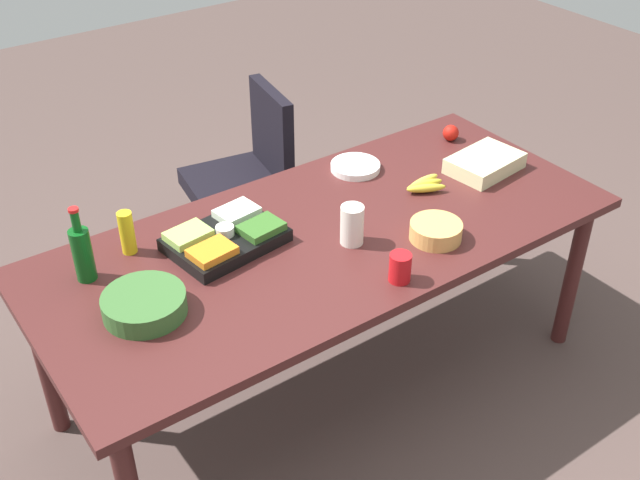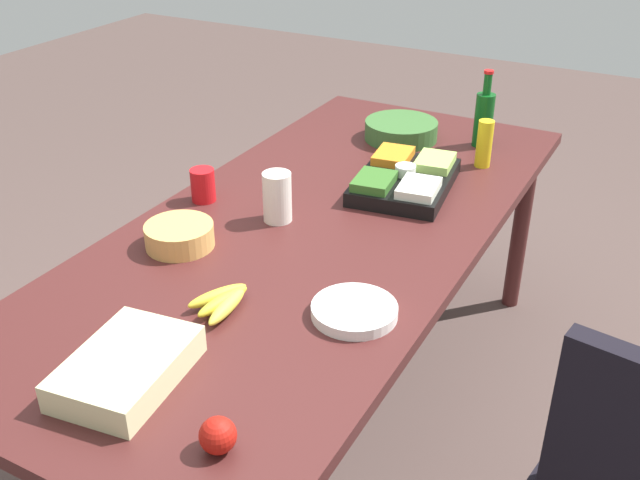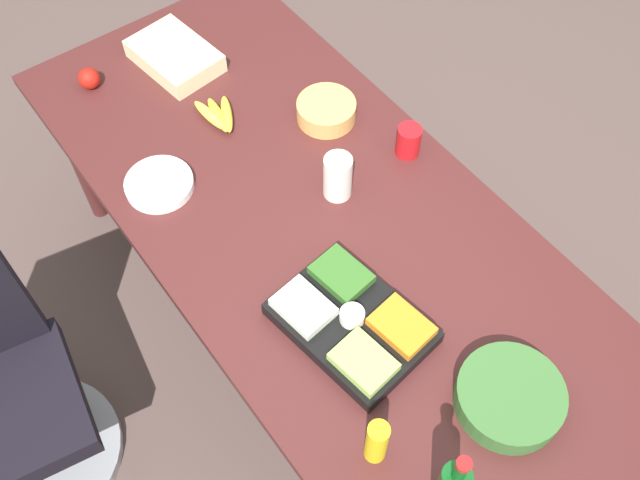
{
  "view_description": "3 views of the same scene",
  "coord_description": "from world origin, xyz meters",
  "px_view_note": "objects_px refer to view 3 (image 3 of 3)",
  "views": [
    {
      "loc": [
        -1.48,
        -2.04,
        2.49
      ],
      "look_at": [
        -0.09,
        -0.07,
        0.84
      ],
      "focal_mm": 43.48,
      "sensor_mm": 36.0,
      "label": 1
    },
    {
      "loc": [
        1.79,
        0.99,
        1.87
      ],
      "look_at": [
        0.13,
        0.09,
        0.82
      ],
      "focal_mm": 41.53,
      "sensor_mm": 36.0,
      "label": 2
    },
    {
      "loc": [
        -1.06,
        0.78,
        2.64
      ],
      "look_at": [
        -0.11,
        0.07,
        0.86
      ],
      "focal_mm": 40.74,
      "sensor_mm": 36.0,
      "label": 3
    }
  ],
  "objects_px": {
    "paper_plate_stack": "(159,184)",
    "red_solo_cup": "(409,141)",
    "mayo_jar": "(338,177)",
    "salad_bowl": "(509,397)",
    "veggie_tray": "(352,321)",
    "banana_bunch": "(218,115)",
    "office_chair": "(8,407)",
    "mustard_bottle": "(377,442)",
    "conference_table": "(317,230)",
    "sheet_cake": "(174,57)",
    "apple_red": "(89,78)",
    "chip_bowl": "(326,111)"
  },
  "relations": [
    {
      "from": "apple_red",
      "to": "mayo_jar",
      "type": "bearing_deg",
      "value": -155.52
    },
    {
      "from": "office_chair",
      "to": "banana_bunch",
      "type": "height_order",
      "value": "office_chair"
    },
    {
      "from": "office_chair",
      "to": "mustard_bottle",
      "type": "height_order",
      "value": "mustard_bottle"
    },
    {
      "from": "office_chair",
      "to": "mustard_bottle",
      "type": "bearing_deg",
      "value": -140.75
    },
    {
      "from": "mayo_jar",
      "to": "mustard_bottle",
      "type": "height_order",
      "value": "mustard_bottle"
    },
    {
      "from": "paper_plate_stack",
      "to": "apple_red",
      "type": "height_order",
      "value": "apple_red"
    },
    {
      "from": "veggie_tray",
      "to": "banana_bunch",
      "type": "bearing_deg",
      "value": -7.94
    },
    {
      "from": "office_chair",
      "to": "sheet_cake",
      "type": "relative_size",
      "value": 2.88
    },
    {
      "from": "mayo_jar",
      "to": "mustard_bottle",
      "type": "distance_m",
      "value": 0.84
    },
    {
      "from": "banana_bunch",
      "to": "veggie_tray",
      "type": "xyz_separation_m",
      "value": [
        -0.9,
        0.13,
        0.01
      ]
    },
    {
      "from": "banana_bunch",
      "to": "paper_plate_stack",
      "type": "distance_m",
      "value": 0.34
    },
    {
      "from": "conference_table",
      "to": "red_solo_cup",
      "type": "relative_size",
      "value": 21.04
    },
    {
      "from": "office_chair",
      "to": "chip_bowl",
      "type": "xyz_separation_m",
      "value": [
        0.07,
        -1.36,
        0.48
      ]
    },
    {
      "from": "mustard_bottle",
      "to": "apple_red",
      "type": "distance_m",
      "value": 1.62
    },
    {
      "from": "chip_bowl",
      "to": "mayo_jar",
      "type": "height_order",
      "value": "mayo_jar"
    },
    {
      "from": "mayo_jar",
      "to": "mustard_bottle",
      "type": "bearing_deg",
      "value": 148.93
    },
    {
      "from": "red_solo_cup",
      "to": "veggie_tray",
      "type": "bearing_deg",
      "value": 126.01
    },
    {
      "from": "conference_table",
      "to": "paper_plate_stack",
      "type": "xyz_separation_m",
      "value": [
        0.4,
        0.33,
        0.09
      ]
    },
    {
      "from": "office_chair",
      "to": "sheet_cake",
      "type": "bearing_deg",
      "value": -60.39
    },
    {
      "from": "mustard_bottle",
      "to": "paper_plate_stack",
      "type": "bearing_deg",
      "value": 0.46
    },
    {
      "from": "veggie_tray",
      "to": "apple_red",
      "type": "bearing_deg",
      "value": 6.53
    },
    {
      "from": "red_solo_cup",
      "to": "paper_plate_stack",
      "type": "xyz_separation_m",
      "value": [
        0.36,
        0.73,
        -0.04
      ]
    },
    {
      "from": "conference_table",
      "to": "sheet_cake",
      "type": "height_order",
      "value": "sheet_cake"
    },
    {
      "from": "veggie_tray",
      "to": "sheet_cake",
      "type": "height_order",
      "value": "veggie_tray"
    },
    {
      "from": "conference_table",
      "to": "mustard_bottle",
      "type": "height_order",
      "value": "mustard_bottle"
    },
    {
      "from": "chip_bowl",
      "to": "sheet_cake",
      "type": "distance_m",
      "value": 0.61
    },
    {
      "from": "paper_plate_stack",
      "to": "red_solo_cup",
      "type": "bearing_deg",
      "value": -116.35
    },
    {
      "from": "veggie_tray",
      "to": "mustard_bottle",
      "type": "bearing_deg",
      "value": 151.29
    },
    {
      "from": "paper_plate_stack",
      "to": "sheet_cake",
      "type": "height_order",
      "value": "sheet_cake"
    },
    {
      "from": "office_chair",
      "to": "sheet_cake",
      "type": "distance_m",
      "value": 1.33
    },
    {
      "from": "sheet_cake",
      "to": "paper_plate_stack",
      "type": "bearing_deg",
      "value": 144.62
    },
    {
      "from": "mayo_jar",
      "to": "salad_bowl",
      "type": "relative_size",
      "value": 0.56
    },
    {
      "from": "banana_bunch",
      "to": "veggie_tray",
      "type": "height_order",
      "value": "veggie_tray"
    },
    {
      "from": "paper_plate_stack",
      "to": "veggie_tray",
      "type": "bearing_deg",
      "value": -166.57
    },
    {
      "from": "paper_plate_stack",
      "to": "sheet_cake",
      "type": "bearing_deg",
      "value": -35.38
    },
    {
      "from": "chip_bowl",
      "to": "paper_plate_stack",
      "type": "relative_size",
      "value": 0.92
    },
    {
      "from": "mayo_jar",
      "to": "mustard_bottle",
      "type": "xyz_separation_m",
      "value": [
        -0.72,
        0.43,
        0.01
      ]
    },
    {
      "from": "red_solo_cup",
      "to": "mayo_jar",
      "type": "xyz_separation_m",
      "value": [
        0.0,
        0.29,
        0.02
      ]
    },
    {
      "from": "banana_bunch",
      "to": "paper_plate_stack",
      "type": "xyz_separation_m",
      "value": [
        -0.13,
        0.31,
        -0.01
      ]
    },
    {
      "from": "chip_bowl",
      "to": "banana_bunch",
      "type": "height_order",
      "value": "chip_bowl"
    },
    {
      "from": "mayo_jar",
      "to": "apple_red",
      "type": "bearing_deg",
      "value": 24.48
    },
    {
      "from": "mustard_bottle",
      "to": "red_solo_cup",
      "type": "bearing_deg",
      "value": -45.27
    },
    {
      "from": "red_solo_cup",
      "to": "paper_plate_stack",
      "type": "bearing_deg",
      "value": 63.65
    },
    {
      "from": "red_solo_cup",
      "to": "mustard_bottle",
      "type": "bearing_deg",
      "value": 134.73
    },
    {
      "from": "banana_bunch",
      "to": "sheet_cake",
      "type": "xyz_separation_m",
      "value": [
        0.33,
        -0.02,
        0.01
      ]
    },
    {
      "from": "conference_table",
      "to": "banana_bunch",
      "type": "height_order",
      "value": "banana_bunch"
    },
    {
      "from": "banana_bunch",
      "to": "sheet_cake",
      "type": "relative_size",
      "value": 0.63
    },
    {
      "from": "conference_table",
      "to": "mayo_jar",
      "type": "bearing_deg",
      "value": -71.15
    },
    {
      "from": "veggie_tray",
      "to": "paper_plate_stack",
      "type": "bearing_deg",
      "value": 13.43
    },
    {
      "from": "mustard_bottle",
      "to": "apple_red",
      "type": "xyz_separation_m",
      "value": [
        1.62,
        -0.02,
        -0.05
      ]
    }
  ]
}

